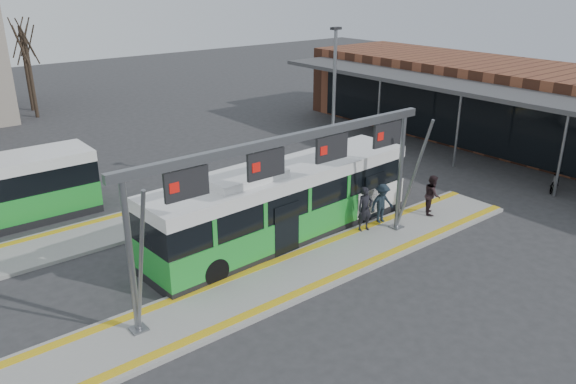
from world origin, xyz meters
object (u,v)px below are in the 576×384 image
object	(u,v)px
gantry	(293,163)
hero_bus	(284,204)
passenger_a	(365,209)
passenger_b	(432,195)
passenger_c	(382,203)

from	to	relation	value
gantry	hero_bus	distance (m)	4.03
hero_bus	passenger_a	world-z (taller)	hero_bus
passenger_a	passenger_b	size ratio (longest dim) A/B	1.06
hero_bus	passenger_c	world-z (taller)	hero_bus
passenger_c	hero_bus	bearing A→B (deg)	168.30
passenger_b	passenger_a	bearing A→B (deg)	127.25
hero_bus	passenger_c	distance (m)	4.53
hero_bus	passenger_a	bearing A→B (deg)	-33.31
gantry	passenger_a	world-z (taller)	gantry
hero_bus	gantry	bearing A→B (deg)	-124.75
passenger_c	gantry	bearing A→B (deg)	-161.60
hero_bus	passenger_c	xyz separation A→B (m)	(4.18, -1.67, -0.52)
gantry	passenger_b	world-z (taller)	gantry
gantry	passenger_a	size ratio (longest dim) A/B	6.66
gantry	passenger_c	world-z (taller)	gantry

